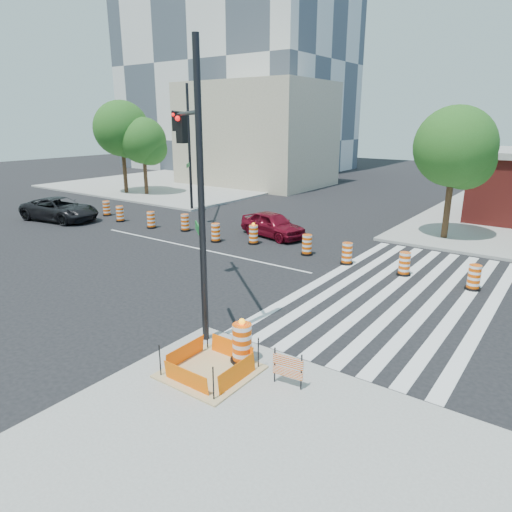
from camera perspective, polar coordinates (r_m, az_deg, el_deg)
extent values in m
plane|color=black|center=(24.25, -7.59, 1.00)|extent=(120.00, 120.00, 0.00)
cube|color=gray|center=(49.23, -8.53, 9.04)|extent=(22.00, 22.00, 0.15)
cube|color=silver|center=(19.91, 9.01, -2.57)|extent=(0.45, 13.50, 0.01)
cube|color=silver|center=(19.55, 11.35, -3.06)|extent=(0.45, 13.50, 0.01)
cube|color=silver|center=(19.23, 13.78, -3.57)|extent=(0.45, 13.50, 0.01)
cube|color=silver|center=(18.94, 16.30, -4.08)|extent=(0.45, 13.50, 0.01)
cube|color=silver|center=(18.69, 18.89, -4.60)|extent=(0.45, 13.50, 0.01)
cube|color=silver|center=(18.48, 21.54, -5.13)|extent=(0.45, 13.50, 0.01)
cube|color=silver|center=(18.31, 24.26, -5.66)|extent=(0.45, 13.50, 0.01)
cube|color=silver|center=(18.19, 27.02, -6.18)|extent=(0.45, 13.50, 0.01)
cube|color=silver|center=(24.25, -7.59, 1.01)|extent=(14.00, 0.12, 0.01)
cube|color=tan|center=(12.38, -5.71, -14.18)|extent=(2.20, 2.20, 0.05)
cube|color=#FF6505|center=(11.70, -8.77, -14.87)|extent=(1.44, 0.02, 0.55)
cube|color=#FF6505|center=(12.85, -3.04, -11.60)|extent=(1.44, 0.02, 0.55)
cube|color=#FF6505|center=(12.80, -8.83, -11.90)|extent=(0.02, 1.44, 0.55)
cube|color=#FF6505|center=(11.75, -2.35, -14.51)|extent=(0.02, 1.44, 0.55)
cylinder|color=black|center=(12.19, -11.90, -12.72)|extent=(0.04, 0.04, 0.90)
cylinder|color=black|center=(11.08, -5.35, -15.65)|extent=(0.04, 0.04, 0.90)
cylinder|color=black|center=(13.30, -6.12, -9.80)|extent=(0.04, 0.04, 0.90)
cylinder|color=black|center=(12.29, 0.29, -12.06)|extent=(0.04, 0.04, 0.90)
cube|color=tan|center=(48.01, -0.01, 14.93)|extent=(14.00, 10.00, 10.00)
imported|color=maroon|center=(26.23, 2.11, 3.96)|extent=(4.51, 2.64, 1.44)
imported|color=black|center=(33.23, -23.33, 5.40)|extent=(5.81, 3.36, 1.52)
cylinder|color=black|center=(12.76, -6.86, 6.94)|extent=(0.19, 0.19, 8.45)
cylinder|color=black|center=(15.73, -8.67, 17.22)|extent=(4.91, 4.20, 0.13)
cube|color=black|center=(17.94, -9.28, 15.42)|extent=(0.34, 0.30, 1.06)
sphere|color=#FF0C0C|center=(17.81, -9.76, 16.58)|extent=(0.19, 0.19, 0.19)
cube|color=#0C591E|center=(14.00, -7.25, 3.39)|extent=(0.99, 0.85, 0.26)
cylinder|color=black|center=(33.82, -8.33, 13.19)|extent=(0.20, 0.20, 8.74)
cylinder|color=black|center=(30.51, -9.35, 17.30)|extent=(4.01, 5.35, 0.13)
cube|color=black|center=(28.24, -10.00, 16.22)|extent=(0.35, 0.31, 1.09)
sphere|color=#FF0C0C|center=(28.12, -10.32, 16.98)|extent=(0.20, 0.20, 0.20)
cube|color=#0C591E|center=(32.82, -8.49, 11.16)|extent=(0.82, 1.08, 0.27)
cylinder|color=black|center=(12.77, -1.73, -12.91)|extent=(0.66, 0.66, 0.11)
cylinder|color=#F05105|center=(12.51, -1.75, -10.72)|extent=(0.53, 0.53, 1.04)
sphere|color=#FF990C|center=(12.24, -1.77, -8.21)|extent=(0.18, 0.18, 0.18)
cube|color=#F05105|center=(11.50, 4.02, -13.05)|extent=(0.81, 0.13, 0.27)
cube|color=#F05105|center=(11.65, 3.99, -14.35)|extent=(0.81, 0.13, 0.21)
cylinder|color=black|center=(11.73, 2.36, -13.44)|extent=(0.04, 0.04, 0.95)
cylinder|color=black|center=(11.47, 5.68, -14.28)|extent=(0.04, 0.04, 0.95)
cylinder|color=#382314|center=(42.95, -16.13, 10.80)|extent=(0.34, 0.34, 5.09)
sphere|color=#1E4C15|center=(42.77, -16.49, 15.03)|extent=(4.77, 4.77, 4.77)
sphere|color=#1E4C15|center=(42.57, -15.59, 14.02)|extent=(3.50, 3.50, 3.50)
sphere|color=#1E4C15|center=(42.99, -17.03, 14.36)|extent=(3.18, 3.18, 3.18)
cylinder|color=#382314|center=(41.84, -13.68, 10.23)|extent=(0.33, 0.33, 4.22)
sphere|color=#1E4C15|center=(41.65, -13.93, 13.83)|extent=(3.95, 3.95, 3.95)
sphere|color=#1E4C15|center=(41.49, -13.06, 12.97)|extent=(2.90, 2.90, 2.90)
sphere|color=#1E4C15|center=(41.85, -14.49, 13.26)|extent=(2.64, 2.64, 2.64)
cylinder|color=#382314|center=(27.33, 22.91, 6.50)|extent=(0.35, 0.35, 4.56)
sphere|color=#1E4C15|center=(27.03, 23.61, 12.44)|extent=(4.27, 4.27, 4.27)
sphere|color=#1E4C15|center=(27.28, 24.70, 10.83)|extent=(3.13, 3.13, 3.13)
sphere|color=#1E4C15|center=(26.95, 22.49, 11.64)|extent=(2.85, 2.85, 2.85)
cylinder|color=black|center=(33.90, -18.10, 4.92)|extent=(0.60, 0.60, 0.10)
cylinder|color=#F05105|center=(33.81, -18.18, 5.74)|extent=(0.48, 0.48, 0.95)
cylinder|color=black|center=(31.66, -16.56, 4.26)|extent=(0.60, 0.60, 0.10)
cylinder|color=#F05105|center=(31.56, -16.63, 5.14)|extent=(0.48, 0.48, 0.95)
cylinder|color=black|center=(29.24, -12.92, 3.53)|extent=(0.60, 0.60, 0.10)
cylinder|color=#F05105|center=(29.13, -12.99, 4.49)|extent=(0.48, 0.48, 0.95)
cylinder|color=black|center=(28.08, -8.81, 3.22)|extent=(0.60, 0.60, 0.10)
cylinder|color=#F05105|center=(27.97, -8.86, 4.22)|extent=(0.48, 0.48, 0.95)
cylinder|color=black|center=(25.37, -5.03, 1.91)|extent=(0.60, 0.60, 0.10)
cylinder|color=#F05105|center=(25.25, -5.06, 3.00)|extent=(0.48, 0.48, 0.95)
cylinder|color=black|center=(24.85, -0.32, 1.65)|extent=(0.60, 0.60, 0.10)
cylinder|color=#F05105|center=(24.72, -0.32, 2.77)|extent=(0.48, 0.48, 0.95)
sphere|color=#FF990C|center=(24.60, -0.32, 4.01)|extent=(0.16, 0.16, 0.16)
cylinder|color=black|center=(22.98, 6.35, 0.29)|extent=(0.60, 0.60, 0.10)
cylinder|color=#F05105|center=(22.85, 6.39, 1.49)|extent=(0.48, 0.48, 0.95)
cylinder|color=black|center=(21.78, 11.23, -0.87)|extent=(0.60, 0.60, 0.10)
cylinder|color=#F05105|center=(21.64, 11.31, 0.40)|extent=(0.48, 0.48, 0.95)
cylinder|color=black|center=(20.88, 17.95, -2.15)|extent=(0.60, 0.60, 0.10)
cylinder|color=#F05105|center=(20.73, 18.07, -0.84)|extent=(0.48, 0.48, 0.95)
cylinder|color=black|center=(20.15, 25.43, -3.68)|extent=(0.60, 0.60, 0.10)
cylinder|color=#F05105|center=(20.00, 25.61, -2.33)|extent=(0.48, 0.48, 0.95)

